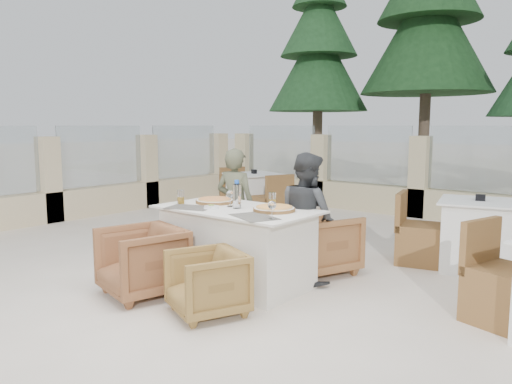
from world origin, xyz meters
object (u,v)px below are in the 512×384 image
Objects in this scene: beer_glass_left at (181,197)px; bg_table_a at (254,196)px; diner_left at (236,206)px; water_bottle at (237,194)px; armchair_near_left at (142,261)px; dining_table at (237,246)px; armchair_near_right at (207,283)px; pizza_right at (274,208)px; olive_dish at (211,207)px; pizza_left at (215,200)px; bg_table_b at (478,236)px; beer_glass_right at (272,199)px; wine_glass_corner at (272,209)px; armchair_far_right at (319,243)px; diner_right at (307,217)px; wine_glass_centre at (230,197)px; armchair_far_left at (253,235)px.

beer_glass_left is 3.39m from bg_table_a.
diner_left is at bearing 83.41° from beer_glass_left.
water_bottle is 3.58m from bg_table_a.
water_bottle is 1.11m from armchair_near_left.
armchair_near_right is at bearing -65.60° from dining_table.
pizza_right reaches higher than olive_dish.
bg_table_b is (2.12, 1.94, -0.41)m from pizza_left.
pizza_right is 2.77× the size of beer_glass_right.
armchair_near_right is at bearing -82.42° from beer_glass_right.
water_bottle is 1.53× the size of wine_glass_corner.
dining_table is at bearing 175.95° from water_bottle.
bg_table_b is at bearing -116.08° from armchair_far_right.
diner_right is at bearing 68.65° from armchair_near_left.
diner_right is at bearing 25.53° from pizza_left.
wine_glass_centre reaches higher than armchair_near_right.
pizza_left is 0.99× the size of pizza_right.
armchair_near_right is (-0.28, -0.53, -0.59)m from wine_glass_corner.
wine_glass_corner reaches higher than pizza_right.
armchair_far_right is 1.06m from diner_left.
bg_table_a is at bearing 125.81° from wine_glass_centre.
dining_table is at bearing 137.29° from armchair_near_right.
wine_glass_corner is 0.80m from olive_dish.
armchair_near_right is at bearing -117.99° from wine_glass_corner.
wine_glass_corner reaches higher than dining_table.
wine_glass_centre is 0.11× the size of bg_table_b.
olive_dish is 0.07× the size of bg_table_b.
pizza_left is 0.99m from diner_right.
dining_table is 0.84m from diner_left.
wine_glass_centre reaches higher than armchair_far_left.
armchair_near_right is 0.36× the size of bg_table_a.
diner_left is (-0.02, -0.28, 0.39)m from armchair_far_left.
beer_glass_left is (-1.01, -0.27, 0.05)m from pizza_right.
water_bottle is at bearing 74.13° from armchair_near_left.
beer_glass_right reaches higher than armchair_far_right.
dining_table is 0.85m from armchair_near_right.
armchair_far_left is 0.37× the size of bg_table_a.
armchair_far_right is (0.83, 0.75, -0.47)m from pizza_left.
olive_dish is 1.22m from armchair_far_left.
pizza_left is 0.65m from beer_glass_right.
bg_table_b is at bearing 9.81° from bg_table_a.
water_bottle is 1.93× the size of beer_glass_right.
bg_table_a is at bearing -56.20° from armchair_far_left.
beer_glass_left is at bearing 118.06° from armchair_near_left.
water_bottle is at bearing 48.01° from olive_dish.
diner_right is at bearing 47.86° from olive_dish.
pizza_left is 3.62× the size of olive_dish.
armchair_far_right is at bearing -16.32° from bg_table_a.
beer_glass_right is 0.09× the size of bg_table_a.
water_bottle is 0.65m from beer_glass_left.
water_bottle is 1.12m from armchair_far_right.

